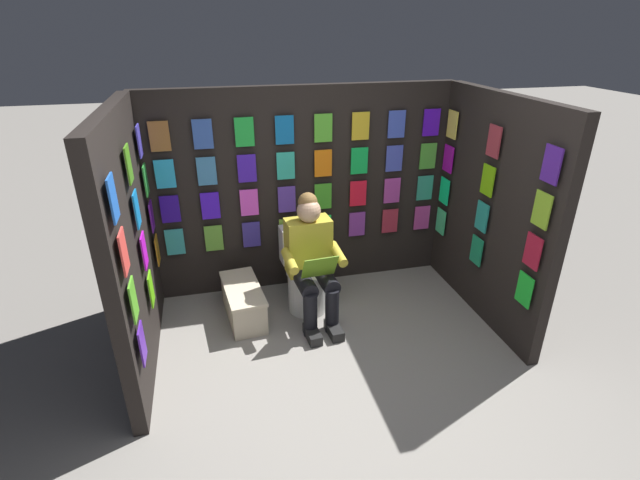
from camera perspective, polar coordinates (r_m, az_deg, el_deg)
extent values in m
plane|color=gray|center=(3.66, 4.33, -18.60)|extent=(30.00, 30.00, 0.00)
cube|color=black|center=(4.64, -2.06, 6.08)|extent=(3.01, 0.10, 2.01)
cube|color=teal|center=(4.64, -17.31, -0.24)|extent=(0.17, 0.01, 0.26)
cube|color=#5DA131|center=(4.62, -12.85, 0.22)|extent=(0.17, 0.01, 0.26)
cube|color=#362A8E|center=(4.63, -8.38, 0.67)|extent=(0.17, 0.01, 0.26)
cube|color=#97D343|center=(4.67, -3.96, 1.11)|extent=(0.17, 0.01, 0.26)
cube|color=#1FF156|center=(4.74, 0.36, 1.54)|extent=(0.17, 0.01, 0.26)
cube|color=purple|center=(4.84, 4.54, 1.95)|extent=(0.17, 0.01, 0.26)
cube|color=#B02A41|center=(4.96, 8.54, 2.33)|extent=(0.17, 0.01, 0.26)
cube|color=#C03D99|center=(5.10, 12.34, 2.67)|extent=(0.17, 0.01, 0.26)
cube|color=#290D92|center=(4.51, -17.85, 3.61)|extent=(0.17, 0.01, 0.26)
cube|color=#4114E0|center=(4.49, -13.25, 4.09)|extent=(0.17, 0.01, 0.26)
cube|color=#F24BE2|center=(4.51, -8.64, 4.55)|extent=(0.17, 0.01, 0.26)
cube|color=#5737B4|center=(4.55, -4.08, 4.97)|extent=(0.17, 0.01, 0.26)
cube|color=green|center=(4.62, 0.38, 5.36)|extent=(0.17, 0.01, 0.26)
cube|color=red|center=(4.71, 4.68, 5.69)|extent=(0.17, 0.01, 0.26)
cube|color=#B33DA4|center=(4.84, 8.80, 5.99)|extent=(0.17, 0.01, 0.26)
cube|color=teal|center=(4.98, 12.70, 6.24)|extent=(0.17, 0.01, 0.26)
cube|color=#26A4DF|center=(4.41, -18.43, 7.66)|extent=(0.17, 0.01, 0.26)
cube|color=teal|center=(4.39, -13.69, 8.18)|extent=(0.17, 0.01, 0.26)
cube|color=#3F1ABE|center=(4.40, -8.93, 8.64)|extent=(0.17, 0.01, 0.26)
cube|color=#2CB6A4|center=(4.44, -4.22, 9.03)|extent=(0.17, 0.01, 0.26)
cube|color=orange|center=(4.51, 0.39, 9.36)|extent=(0.17, 0.01, 0.26)
cube|color=green|center=(4.61, 4.83, 9.62)|extent=(0.17, 0.01, 0.26)
cube|color=#4251C7|center=(4.74, 9.07, 9.82)|extent=(0.17, 0.01, 0.26)
cube|color=green|center=(4.89, 13.07, 9.96)|extent=(0.17, 0.01, 0.26)
cube|color=#925B27|center=(4.32, -19.04, 11.89)|extent=(0.17, 0.01, 0.26)
cube|color=#3155AC|center=(4.31, -14.15, 12.44)|extent=(0.17, 0.01, 0.26)
cube|color=green|center=(4.32, -9.23, 12.90)|extent=(0.17, 0.01, 0.26)
cube|color=#0F67B2|center=(4.36, -4.36, 13.27)|extent=(0.17, 0.01, 0.26)
cube|color=#51B72E|center=(4.43, 0.40, 13.54)|extent=(0.17, 0.01, 0.26)
cube|color=gold|center=(4.53, 4.99, 13.71)|extent=(0.17, 0.01, 0.26)
cube|color=blue|center=(4.66, 9.35, 13.79)|extent=(0.17, 0.01, 0.26)
cube|color=#4D12D3|center=(4.81, 13.47, 13.80)|extent=(0.17, 0.01, 0.26)
cube|color=black|center=(4.40, 20.21, 3.37)|extent=(0.10, 1.76, 2.01)
cube|color=#40DC84|center=(5.05, 14.54, 2.22)|extent=(0.01, 0.17, 0.26)
cube|color=#1A905D|center=(4.50, 18.59, -1.23)|extent=(0.01, 0.17, 0.26)
cube|color=green|center=(4.00, 23.71, -5.59)|extent=(0.01, 0.17, 0.26)
cube|color=#10F086|center=(4.93, 14.96, 5.81)|extent=(0.01, 0.17, 0.26)
cube|color=teal|center=(4.37, 19.19, 2.71)|extent=(0.01, 0.17, 0.26)
cube|color=#B01932|center=(3.85, 24.57, -1.28)|extent=(0.01, 0.17, 0.26)
cube|color=#A30EAB|center=(4.84, 15.41, 9.55)|extent=(0.01, 0.17, 0.26)
cube|color=#71BF0F|center=(4.26, 19.82, 6.88)|extent=(0.01, 0.17, 0.26)
cube|color=#87BB2B|center=(3.73, 25.49, 3.34)|extent=(0.01, 0.17, 0.26)
cube|color=#EEDA51|center=(4.76, 15.88, 13.43)|extent=(0.01, 0.17, 0.26)
cube|color=#962E39|center=(4.18, 20.50, 11.23)|extent=(0.01, 0.17, 0.26)
cube|color=#4C2094|center=(3.63, 26.47, 8.25)|extent=(0.01, 0.17, 0.26)
cube|color=black|center=(3.75, -22.09, -0.70)|extent=(0.10, 1.76, 2.01)
cube|color=#5825B1|center=(3.32, -20.91, -11.76)|extent=(0.01, 0.17, 0.26)
cube|color=#66D516|center=(3.91, -19.95, -5.64)|extent=(0.01, 0.17, 0.26)
cube|color=#BF7717|center=(4.53, -19.26, -1.16)|extent=(0.01, 0.17, 0.26)
cube|color=#5AB92B|center=(3.14, -21.85, -6.83)|extent=(0.01, 0.17, 0.26)
cube|color=#CF16DD|center=(3.76, -20.70, -1.24)|extent=(0.01, 0.17, 0.26)
cube|color=#58168F|center=(4.40, -19.88, 2.76)|extent=(0.01, 0.17, 0.26)
cube|color=#F24841|center=(2.99, -22.87, -1.35)|extent=(0.01, 0.17, 0.26)
cube|color=#1580D6|center=(3.63, -21.50, 3.51)|extent=(0.01, 0.17, 0.26)
cube|color=green|center=(4.29, -20.53, 6.89)|extent=(0.01, 0.17, 0.26)
cube|color=blue|center=(2.86, -23.99, 4.67)|extent=(0.01, 0.17, 0.26)
cube|color=#498F1D|center=(3.53, -22.36, 8.57)|extent=(0.01, 0.17, 0.26)
cube|color=#443EC4|center=(4.21, -21.23, 11.22)|extent=(0.01, 0.17, 0.26)
cylinder|color=white|center=(4.47, -1.46, -6.17)|extent=(0.38, 0.38, 0.40)
cylinder|color=white|center=(4.36, -1.49, -3.80)|extent=(0.41, 0.41, 0.02)
cube|color=white|center=(4.50, -2.47, -0.40)|extent=(0.39, 0.21, 0.36)
cylinder|color=white|center=(4.43, -2.15, -0.87)|extent=(0.39, 0.10, 0.39)
cube|color=gold|center=(4.21, -1.45, -0.75)|extent=(0.42, 0.25, 0.52)
sphere|color=tan|center=(4.04, -1.38, 3.60)|extent=(0.21, 0.21, 0.21)
sphere|color=olive|center=(4.04, -1.51, 4.65)|extent=(0.17, 0.17, 0.17)
cylinder|color=black|center=(4.18, 0.70, -4.73)|extent=(0.18, 0.41, 0.15)
cylinder|color=black|center=(4.13, -1.95, -5.16)|extent=(0.18, 0.41, 0.15)
cylinder|color=black|center=(4.16, 1.48, -8.62)|extent=(0.12, 0.12, 0.42)
cylinder|color=black|center=(4.10, -1.19, -9.10)|extent=(0.12, 0.12, 0.42)
cube|color=black|center=(4.21, 1.73, -10.94)|extent=(0.13, 0.27, 0.09)
cube|color=black|center=(4.15, -0.92, -11.45)|extent=(0.13, 0.27, 0.09)
cylinder|color=gold|center=(4.13, 2.20, -1.70)|extent=(0.11, 0.31, 0.13)
cylinder|color=gold|center=(4.01, -3.72, -2.58)|extent=(0.11, 0.31, 0.13)
cube|color=#65991D|center=(3.94, -0.02, -3.36)|extent=(0.31, 0.15, 0.23)
cube|color=beige|center=(4.42, -9.33, -7.66)|extent=(0.37, 0.72, 0.30)
cube|color=beige|center=(4.34, -9.48, -5.84)|extent=(0.39, 0.75, 0.03)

